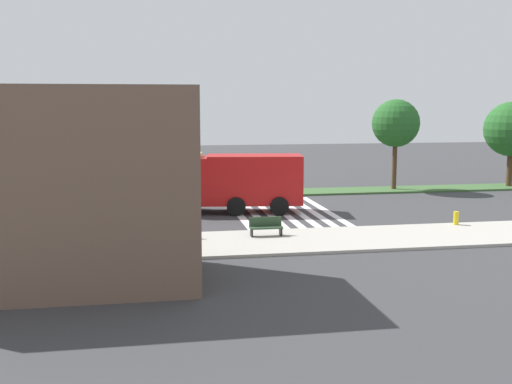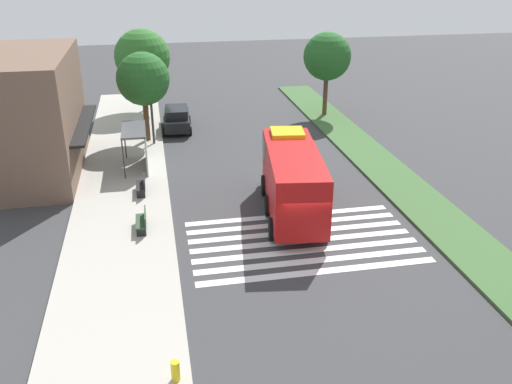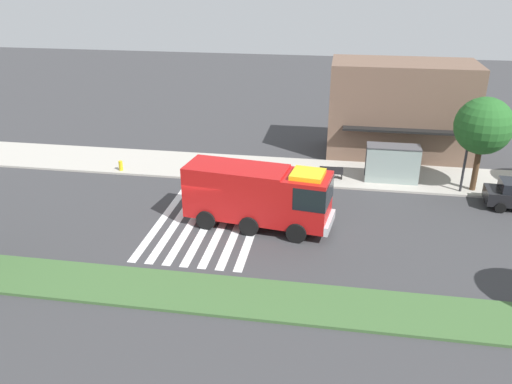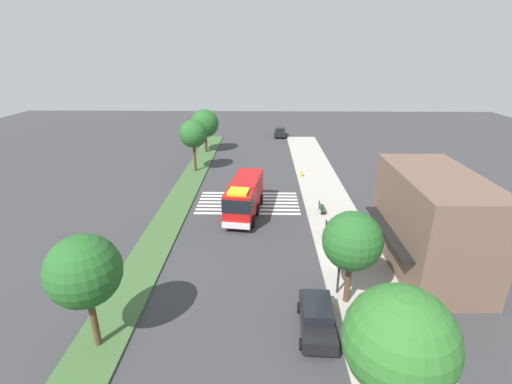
# 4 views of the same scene
# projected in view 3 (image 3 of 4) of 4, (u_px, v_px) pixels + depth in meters

# --- Properties ---
(ground_plane) EXTENTS (120.00, 120.00, 0.00)m
(ground_plane) POSITION_uv_depth(u_px,v_px,m) (206.00, 220.00, 30.31)
(ground_plane) COLOR #38383A
(sidewalk) EXTENTS (60.00, 5.05, 0.14)m
(sidewalk) POSITION_uv_depth(u_px,v_px,m) (235.00, 168.00, 37.81)
(sidewalk) COLOR #ADA89E
(sidewalk) RESTS_ON ground_plane
(median_strip) EXTENTS (60.00, 3.00, 0.14)m
(median_strip) POSITION_uv_depth(u_px,v_px,m) (165.00, 290.00, 23.67)
(median_strip) COLOR #3D6033
(median_strip) RESTS_ON ground_plane
(crosswalk) EXTENTS (5.85, 10.48, 0.01)m
(crosswalk) POSITION_uv_depth(u_px,v_px,m) (209.00, 220.00, 30.27)
(crosswalk) COLOR silver
(crosswalk) RESTS_ON ground_plane
(fire_truck) EXTENTS (8.49, 3.59, 3.59)m
(fire_truck) POSITION_uv_depth(u_px,v_px,m) (262.00, 194.00, 28.76)
(fire_truck) COLOR #B71414
(fire_truck) RESTS_ON ground_plane
(bus_stop_shelter) EXTENTS (3.50, 1.40, 2.46)m
(bus_stop_shelter) POSITION_uv_depth(u_px,v_px,m) (393.00, 158.00, 34.45)
(bus_stop_shelter) COLOR #4C4C51
(bus_stop_shelter) RESTS_ON sidewalk
(bench_near_shelter) EXTENTS (1.60, 0.50, 0.90)m
(bench_near_shelter) POSITION_uv_depth(u_px,v_px,m) (331.00, 172.00, 35.58)
(bench_near_shelter) COLOR black
(bench_near_shelter) RESTS_ON sidewalk
(bench_west_of_shelter) EXTENTS (1.60, 0.50, 0.90)m
(bench_west_of_shelter) POSITION_uv_depth(u_px,v_px,m) (268.00, 168.00, 36.24)
(bench_west_of_shelter) COLOR #2D472D
(bench_west_of_shelter) RESTS_ON sidewalk
(street_lamp) EXTENTS (0.36, 0.36, 5.47)m
(street_lamp) POSITION_uv_depth(u_px,v_px,m) (468.00, 143.00, 32.43)
(street_lamp) COLOR #2D2D30
(street_lamp) RESTS_ON sidewalk
(storefront_building) EXTENTS (10.52, 6.06, 7.11)m
(storefront_building) POSITION_uv_depth(u_px,v_px,m) (400.00, 110.00, 39.29)
(storefront_building) COLOR brown
(storefront_building) RESTS_ON ground_plane
(sidewalk_tree_west) EXTENTS (3.57, 3.57, 6.09)m
(sidewalk_tree_west) POSITION_uv_depth(u_px,v_px,m) (484.00, 126.00, 32.26)
(sidewalk_tree_west) COLOR #513823
(sidewalk_tree_west) RESTS_ON sidewalk
(fire_hydrant) EXTENTS (0.28, 0.28, 0.70)m
(fire_hydrant) POSITION_uv_depth(u_px,v_px,m) (121.00, 166.00, 36.99)
(fire_hydrant) COLOR gold
(fire_hydrant) RESTS_ON sidewalk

